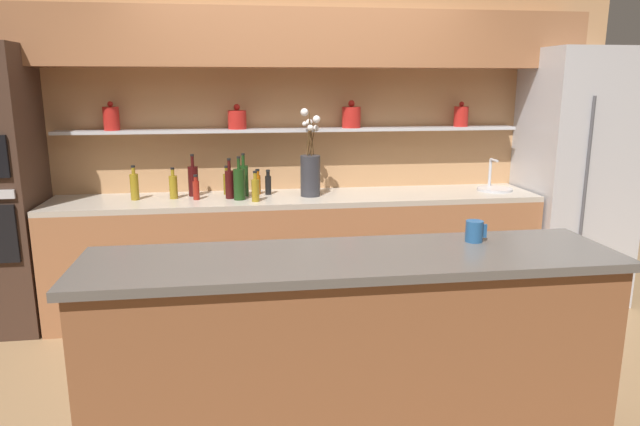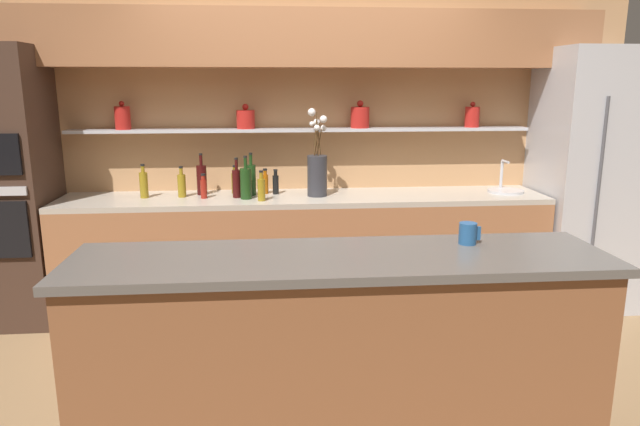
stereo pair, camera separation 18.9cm
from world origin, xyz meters
name	(u,v)px [view 2 (the right image)]	position (x,y,z in m)	size (l,w,h in m)	color
ground_plane	(326,387)	(0.00, 0.00, 0.00)	(12.00, 12.00, 0.00)	olive
back_wall_unit	(308,111)	(0.00, 1.53, 1.55)	(5.20, 0.44, 2.60)	tan
back_counter_unit	(305,253)	(-0.04, 1.24, 0.46)	(3.71, 0.62, 0.92)	#99603D
island_counter	(340,360)	(0.00, -0.65, 0.51)	(2.40, 0.61, 1.02)	brown
refrigerator	(589,180)	(2.22, 1.20, 1.02)	(0.77, 0.73, 2.03)	#B7B7BC
oven_tower	(3,188)	(-2.26, 1.24, 1.02)	(0.68, 0.64, 2.03)	#3D281E
flower_vase	(317,170)	(0.05, 1.23, 1.12)	(0.15, 0.16, 0.66)	#2D2D33
sink_fixture	(505,189)	(1.55, 1.25, 0.95)	(0.28, 0.28, 0.25)	#B7B7BC
bottle_oil_0	(235,182)	(-0.58, 1.38, 1.01)	(0.05, 0.05, 0.22)	brown
bottle_sauce_1	(265,183)	(-0.35, 1.36, 1.01)	(0.05, 0.05, 0.20)	#9E4C0A
bottle_wine_2	(202,179)	(-0.84, 1.36, 1.04)	(0.08, 0.08, 0.32)	#380C0C
bottle_sauce_3	(276,183)	(-0.27, 1.33, 1.00)	(0.05, 0.05, 0.19)	black
bottle_wine_4	(246,183)	(-0.49, 1.16, 1.04)	(0.08, 0.08, 0.32)	#193814
bottle_oil_5	(261,189)	(-0.37, 1.08, 1.01)	(0.06, 0.06, 0.23)	olive
bottle_sauce_6	(243,184)	(-0.52, 1.35, 1.00)	(0.05, 0.05, 0.19)	black
bottle_sauce_7	(204,188)	(-0.81, 1.21, 1.00)	(0.05, 0.05, 0.19)	maroon
bottle_wine_8	(237,183)	(-0.56, 1.22, 1.03)	(0.07, 0.07, 0.30)	#380C0C
bottle_oil_9	(182,185)	(-0.98, 1.27, 1.01)	(0.06, 0.06, 0.24)	olive
bottle_wine_10	(251,179)	(-0.45, 1.30, 1.04)	(0.07, 0.07, 0.33)	#193814
bottle_oil_11	(144,184)	(-1.26, 1.27, 1.02)	(0.06, 0.06, 0.26)	olive
coffee_mug	(468,233)	(0.62, -0.53, 1.07)	(0.10, 0.08, 0.10)	#235184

